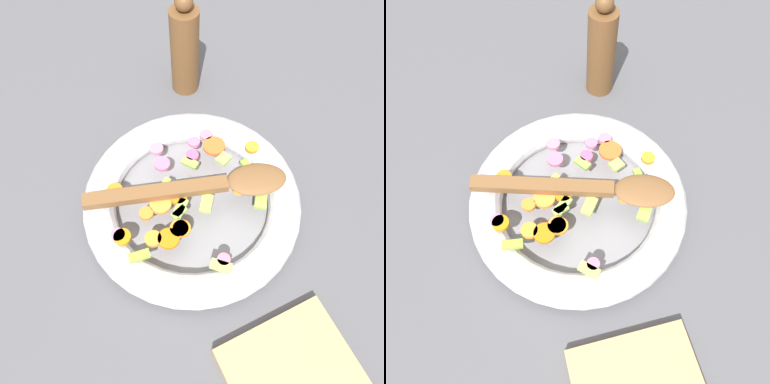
# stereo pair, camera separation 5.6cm
# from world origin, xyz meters

# --- Properties ---
(ground_plane) EXTENTS (4.00, 4.00, 0.00)m
(ground_plane) POSITION_xyz_m (0.00, 0.00, 0.00)
(ground_plane) COLOR #4C4C51
(skillet) EXTENTS (0.34, 0.34, 0.05)m
(skillet) POSITION_xyz_m (0.00, 0.00, 0.02)
(skillet) COLOR slate
(skillet) RESTS_ON ground_plane
(chopped_vegetables) EXTENTS (0.25, 0.27, 0.01)m
(chopped_vegetables) POSITION_xyz_m (-0.00, 0.01, 0.05)
(chopped_vegetables) COLOR orange
(chopped_vegetables) RESTS_ON skillet
(wooden_spoon) EXTENTS (0.13, 0.30, 0.01)m
(wooden_spoon) POSITION_xyz_m (-0.01, -0.02, 0.06)
(wooden_spoon) COLOR brown
(wooden_spoon) RESTS_ON chopped_vegetables
(pepper_mill) EXTENTS (0.05, 0.05, 0.19)m
(pepper_mill) POSITION_xyz_m (0.25, -0.10, 0.09)
(pepper_mill) COLOR brown
(pepper_mill) RESTS_ON ground_plane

